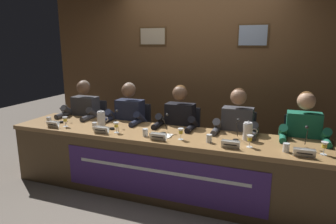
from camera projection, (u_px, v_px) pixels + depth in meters
The scene contains 36 objects.
ground_plane at pixel (168, 191), 3.57m from camera, with size 12.00×12.00×0.00m, color #70665B.
wall_back_panelled at pixel (200, 73), 4.56m from camera, with size 5.10×0.14×2.60m.
conference_table at pixel (165, 155), 3.35m from camera, with size 3.90×0.75×0.73m.
chair_far_left at pixel (92, 132), 4.48m from camera, with size 0.44×0.44×0.90m.
panelist_far_left at pixel (83, 117), 4.23m from camera, with size 0.51×0.48×1.23m.
nameplate_far_left at pixel (53, 124), 3.63m from camera, with size 0.16×0.06×0.08m.
juice_glass_far_left at pixel (65, 120), 3.66m from camera, with size 0.06×0.06×0.12m.
water_cup_far_left at pixel (49, 121), 3.82m from camera, with size 0.06×0.06×0.08m.
microphone_far_left at pixel (63, 117), 3.88m from camera, with size 0.06×0.17×0.22m.
chair_left at pixel (135, 137), 4.23m from camera, with size 0.44×0.44×0.90m.
panelist_left at pixel (127, 121), 3.99m from camera, with size 0.51×0.48×1.23m.
nameplate_left at pixel (101, 130), 3.40m from camera, with size 0.19×0.06×0.08m.
juice_glass_left at pixel (116, 125), 3.41m from camera, with size 0.06×0.06×0.12m.
water_cup_left at pixel (95, 126), 3.56m from camera, with size 0.06×0.06×0.08m.
microphone_left at pixel (114, 123), 3.58m from camera, with size 0.06×0.17×0.22m.
chair_center at pixel (183, 142), 3.98m from camera, with size 0.44×0.44×0.90m.
panelist_center at pixel (178, 126), 3.74m from camera, with size 0.51×0.48×1.23m.
nameplate_center at pixel (158, 137), 3.15m from camera, with size 0.18×0.06×0.08m.
juice_glass_center at pixel (181, 132), 3.16m from camera, with size 0.06×0.06×0.12m.
water_cup_center at pixel (145, 133), 3.29m from camera, with size 0.06×0.06×0.08m.
microphone_center at pixel (165, 127), 3.39m from camera, with size 0.06×0.17×0.22m.
chair_right at pixel (237, 149), 3.73m from camera, with size 0.44×0.44×0.90m.
panelist_right at pixel (236, 132), 3.49m from camera, with size 0.51×0.48×1.23m.
nameplate_right at pixel (230, 144), 2.91m from camera, with size 0.18×0.06×0.08m.
juice_glass_right at pixel (250, 139), 2.93m from camera, with size 0.06×0.06×0.12m.
water_cup_right at pixel (209, 139), 3.08m from camera, with size 0.06×0.06×0.08m.
microphone_right at pixel (237, 133), 3.15m from camera, with size 0.06×0.17×0.22m.
chair_far_right at pixel (299, 156), 3.48m from camera, with size 0.44×0.44×0.90m.
panelist_far_right at pixel (303, 139), 3.24m from camera, with size 0.51×0.48×1.23m.
nameplate_far_right at pixel (304, 153), 2.68m from camera, with size 0.19×0.06×0.08m.
juice_glass_far_right at pixel (324, 146), 2.73m from camera, with size 0.06×0.06×0.12m.
water_cup_far_right at pixel (286, 148), 2.81m from camera, with size 0.06×0.06×0.08m.
microphone_far_right at pixel (306, 142), 2.87m from camera, with size 0.06×0.17×0.22m.
water_pitcher_left_side at pixel (101, 119), 3.67m from camera, with size 0.15×0.10×0.21m.
water_pitcher_right_side at pixel (248, 131), 3.15m from camera, with size 0.15×0.10×0.21m.
document_stack_center at pixel (162, 135), 3.30m from camera, with size 0.21×0.15×0.01m.
Camera 1 is at (1.15, -3.06, 1.73)m, focal length 31.73 mm.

